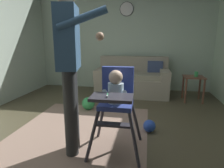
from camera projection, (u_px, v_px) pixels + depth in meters
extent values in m
cube|color=#4C4531|center=(95.00, 143.00, 2.57)|extent=(5.90, 7.11, 0.10)
cube|color=#B1C8B2|center=(123.00, 37.00, 4.93)|extent=(5.10, 0.06, 2.64)
cube|color=gray|center=(72.00, 143.00, 2.44)|extent=(1.82, 2.81, 0.01)
cube|color=gray|center=(132.00, 86.00, 4.57)|extent=(1.61, 0.84, 0.40)
cube|color=gray|center=(134.00, 66.00, 4.79)|extent=(1.61, 0.22, 0.46)
cube|color=gray|center=(102.00, 72.00, 4.63)|extent=(0.20, 0.84, 0.20)
cube|color=gray|center=(165.00, 74.00, 4.38)|extent=(0.20, 0.84, 0.20)
cube|color=gray|center=(118.00, 75.00, 4.53)|extent=(0.60, 0.60, 0.11)
cube|color=gray|center=(147.00, 76.00, 4.41)|extent=(0.60, 0.60, 0.11)
cube|color=#3D4C75|center=(155.00, 68.00, 4.59)|extent=(0.35, 0.14, 0.34)
cylinder|color=#35333B|center=(92.00, 136.00, 2.07)|extent=(0.17, 0.17, 0.55)
cylinder|color=#35333B|center=(134.00, 140.00, 2.00)|extent=(0.17, 0.17, 0.55)
cylinder|color=#35333B|center=(101.00, 120.00, 2.49)|extent=(0.17, 0.17, 0.55)
cylinder|color=#35333B|center=(136.00, 122.00, 2.42)|extent=(0.17, 0.17, 0.55)
cube|color=#2F3F8E|center=(116.00, 104.00, 2.18)|extent=(0.37, 0.37, 0.05)
cube|color=#2F3F8E|center=(118.00, 83.00, 2.28)|extent=(0.36, 0.08, 0.37)
cube|color=#35333B|center=(112.00, 98.00, 1.87)|extent=(0.40, 0.27, 0.03)
cube|color=#35333B|center=(114.00, 125.00, 2.12)|extent=(0.40, 0.11, 0.02)
cylinder|color=#AEC6D9|center=(116.00, 93.00, 2.13)|extent=(0.17, 0.17, 0.22)
sphere|color=beige|center=(116.00, 77.00, 2.08)|extent=(0.15, 0.15, 0.15)
cylinder|color=#AEC6D9|center=(106.00, 93.00, 2.11)|extent=(0.05, 0.15, 0.10)
cylinder|color=#AEC6D9|center=(125.00, 93.00, 2.07)|extent=(0.05, 0.15, 0.10)
cylinder|color=#38A366|center=(107.00, 95.00, 1.87)|extent=(0.03, 0.13, 0.01)
cube|color=white|center=(107.00, 96.00, 1.81)|extent=(0.02, 0.03, 0.02)
cylinder|color=#2F3031|center=(71.00, 114.00, 2.12)|extent=(0.14, 0.14, 0.96)
cylinder|color=#2F3031|center=(72.00, 110.00, 2.24)|extent=(0.14, 0.14, 0.96)
cube|color=#375B7F|center=(68.00, 38.00, 2.00)|extent=(0.28, 0.43, 0.63)
cylinder|color=#375B7F|center=(82.00, 18.00, 1.79)|extent=(0.48, 0.18, 0.23)
sphere|color=tan|center=(100.00, 36.00, 1.84)|extent=(0.08, 0.08, 0.08)
cylinder|color=#375B7F|center=(72.00, 38.00, 2.24)|extent=(0.07, 0.07, 0.57)
sphere|color=green|center=(88.00, 103.00, 3.60)|extent=(0.23, 0.23, 0.23)
sphere|color=#284CB7|center=(149.00, 126.00, 2.74)|extent=(0.17, 0.17, 0.17)
cube|color=brown|center=(194.00, 77.00, 4.02)|extent=(0.40, 0.40, 0.02)
cylinder|color=brown|center=(186.00, 91.00, 3.94)|extent=(0.04, 0.04, 0.50)
cylinder|color=brown|center=(204.00, 92.00, 3.88)|extent=(0.04, 0.04, 0.50)
cylinder|color=brown|center=(183.00, 87.00, 4.27)|extent=(0.04, 0.04, 0.50)
cylinder|color=brown|center=(200.00, 88.00, 4.21)|extent=(0.04, 0.04, 0.50)
cylinder|color=green|center=(196.00, 74.00, 4.00)|extent=(0.07, 0.07, 0.10)
cylinder|color=white|center=(127.00, 9.00, 4.73)|extent=(0.31, 0.03, 0.31)
cylinder|color=black|center=(127.00, 9.00, 4.74)|extent=(0.33, 0.02, 0.33)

